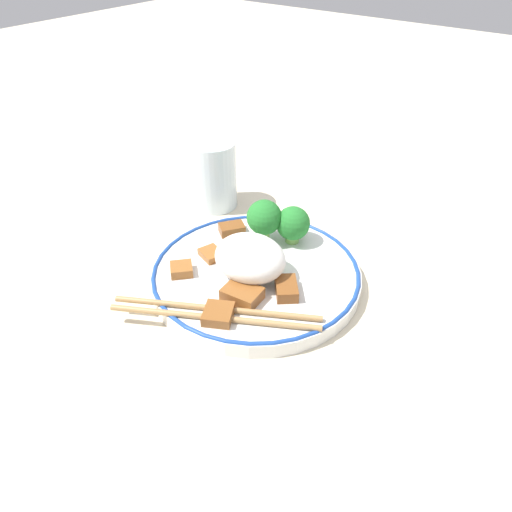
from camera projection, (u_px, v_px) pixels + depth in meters
ground_plane at (256, 282)px, 0.58m from camera, size 3.00×3.00×0.00m
plate at (256, 275)px, 0.57m from camera, size 0.24×0.24×0.02m
rice_mound at (249, 258)px, 0.55m from camera, size 0.08×0.07×0.05m
broccoli_back_left at (294, 224)px, 0.60m from camera, size 0.04×0.04×0.05m
broccoli_back_center at (264, 218)px, 0.60m from camera, size 0.04×0.04×0.05m
meat_near_front at (211, 254)px, 0.58m from camera, size 0.03×0.03×0.01m
meat_near_left at (286, 288)px, 0.53m from camera, size 0.04×0.04×0.01m
meat_near_right at (242, 294)px, 0.52m from camera, size 0.04×0.03×0.01m
meat_near_back at (245, 258)px, 0.58m from camera, size 0.04×0.04×0.01m
meat_on_rice_edge at (232, 229)px, 0.63m from camera, size 0.04×0.04×0.01m
meat_mid_left at (181, 269)px, 0.56m from camera, size 0.03×0.03×0.01m
meat_mid_right at (218, 314)px, 0.50m from camera, size 0.04×0.04×0.01m
chopsticks at (216, 313)px, 0.50m from camera, size 0.20×0.12×0.01m
drinking_glass at (213, 175)px, 0.69m from camera, size 0.06×0.06×0.10m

